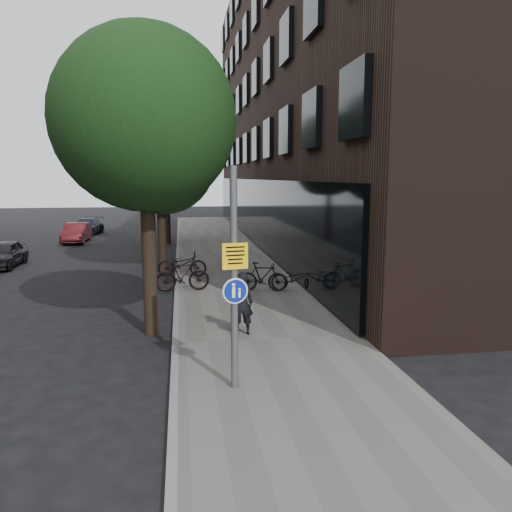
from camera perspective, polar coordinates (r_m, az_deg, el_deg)
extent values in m
plane|color=black|center=(9.06, 3.92, -16.81)|extent=(120.00, 120.00, 0.00)
cube|color=#5D5B56|center=(18.49, -2.02, -3.11)|extent=(4.50, 60.00, 0.12)
cube|color=slate|center=(18.37, -9.02, -3.27)|extent=(0.15, 60.00, 0.13)
cube|color=black|center=(32.08, 10.79, 17.95)|extent=(12.00, 40.00, 18.00)
cylinder|color=black|center=(12.70, -12.04, -1.82)|extent=(0.36, 0.36, 3.20)
sphere|color=black|center=(12.56, -12.62, 15.01)|extent=(4.40, 4.40, 4.40)
sphere|color=black|center=(13.27, -10.48, 10.41)|extent=(2.64, 2.64, 2.64)
cylinder|color=black|center=(21.10, -10.71, 2.49)|extent=(0.36, 0.36, 3.20)
sphere|color=black|center=(21.02, -11.01, 12.57)|extent=(5.00, 5.00, 5.00)
sphere|color=black|center=(21.76, -9.78, 9.84)|extent=(3.00, 3.00, 3.00)
cylinder|color=black|center=(30.06, -10.11, 4.42)|extent=(0.36, 0.36, 3.20)
sphere|color=black|center=(30.00, -10.31, 11.48)|extent=(5.00, 5.00, 5.00)
sphere|color=black|center=(30.76, -9.46, 9.57)|extent=(3.00, 3.00, 3.00)
cylinder|color=#595B5E|center=(8.88, -2.53, -2.79)|extent=(0.13, 0.13, 4.02)
cube|color=#EAB50C|center=(8.80, -2.55, 0.06)|extent=(0.46, 0.10, 0.46)
cylinder|color=navy|center=(8.92, -2.52, -3.91)|extent=(0.41, 0.08, 0.41)
cylinder|color=white|center=(8.92, -2.52, -3.91)|extent=(0.46, 0.09, 0.46)
imported|color=black|center=(12.21, -1.65, -5.43)|extent=(0.57, 0.38, 1.56)
imported|color=black|center=(16.91, 4.59, -2.54)|extent=(1.79, 1.06, 0.89)
imported|color=black|center=(16.84, 0.76, -2.38)|extent=(1.71, 0.86, 0.99)
imported|color=black|center=(19.53, -8.45, -0.89)|extent=(1.93, 0.83, 0.99)
imported|color=black|center=(17.03, -8.42, -2.18)|extent=(1.84, 0.63, 1.09)
imported|color=black|center=(24.63, -26.93, 0.20)|extent=(1.40, 3.43, 1.17)
imported|color=maroon|center=(32.15, -19.84, 2.51)|extent=(1.26, 3.59, 1.18)
imported|color=#1B2032|center=(36.33, -18.77, 3.22)|extent=(2.06, 4.06, 1.13)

